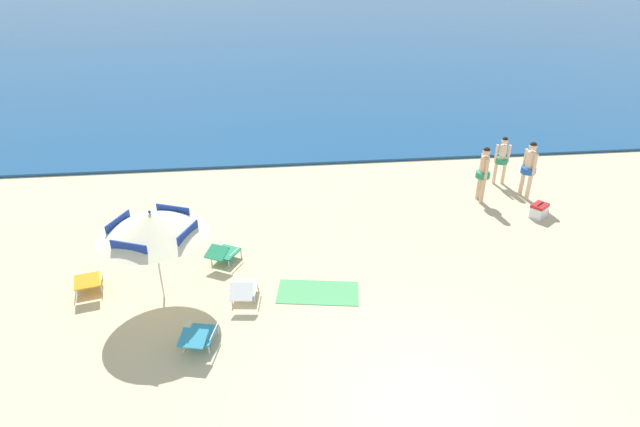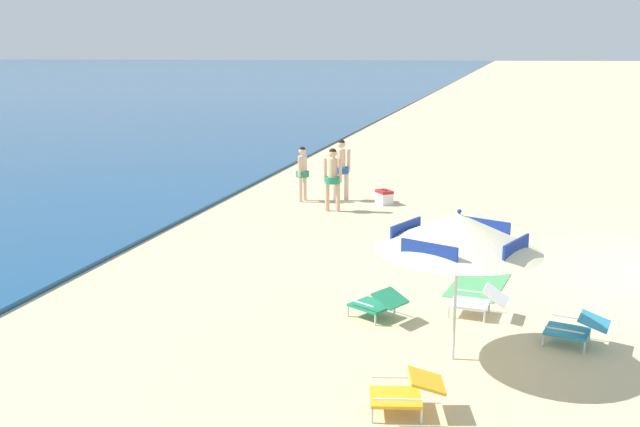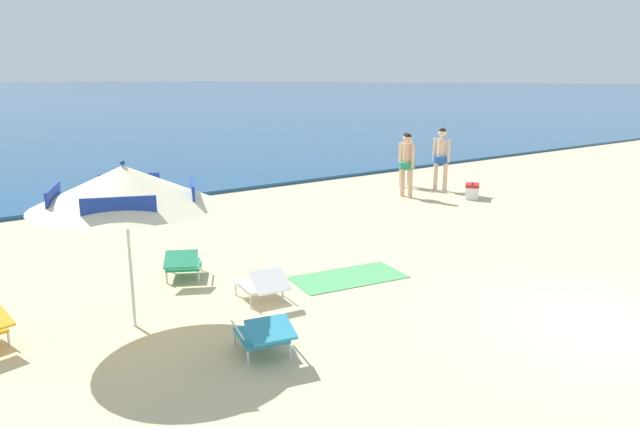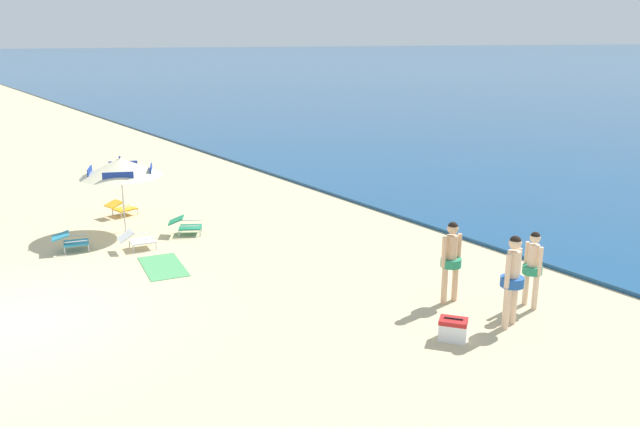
# 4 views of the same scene
# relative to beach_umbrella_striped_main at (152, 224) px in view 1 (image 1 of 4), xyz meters

# --- Properties ---
(ground_plane) EXTENTS (800.00, 800.00, 0.00)m
(ground_plane) POSITION_rel_beach_umbrella_striped_main_xyz_m (4.84, -3.62, -1.83)
(ground_plane) COLOR #CCB78C
(beach_umbrella_striped_main) EXTENTS (2.80, 2.80, 2.15)m
(beach_umbrella_striped_main) POSITION_rel_beach_umbrella_striped_main_xyz_m (0.00, 0.00, 0.00)
(beach_umbrella_striped_main) COLOR silver
(beach_umbrella_striped_main) RESTS_ON ground
(lounge_chair_under_umbrella) EXTENTS (0.71, 0.96, 0.50)m
(lounge_chair_under_umbrella) POSITION_rel_beach_umbrella_striped_main_xyz_m (-1.68, 0.42, -1.56)
(lounge_chair_under_umbrella) COLOR gold
(lounge_chair_under_umbrella) RESTS_ON ground
(lounge_chair_beside_umbrella) EXTENTS (0.72, 0.96, 0.50)m
(lounge_chair_beside_umbrella) POSITION_rel_beach_umbrella_striped_main_xyz_m (0.92, -1.70, -1.56)
(lounge_chair_beside_umbrella) COLOR teal
(lounge_chair_beside_umbrella) RESTS_ON ground
(lounge_chair_facing_sea) EXTENTS (0.65, 0.95, 0.52)m
(lounge_chair_facing_sea) POSITION_rel_beach_umbrella_striped_main_xyz_m (1.75, -0.27, -1.56)
(lounge_chair_facing_sea) COLOR white
(lounge_chair_facing_sea) RESTS_ON ground
(lounge_chair_spare_folded) EXTENTS (0.88, 1.02, 0.51)m
(lounge_chair_spare_folded) POSITION_rel_beach_umbrella_striped_main_xyz_m (1.23, 1.29, -1.56)
(lounge_chair_spare_folded) COLOR #1E7F56
(lounge_chair_spare_folded) RESTS_ON ground
(person_standing_near_shore) EXTENTS (0.42, 0.51, 1.71)m
(person_standing_near_shore) POSITION_rel_beach_umbrella_striped_main_xyz_m (8.73, 3.87, -0.84)
(person_standing_near_shore) COLOR #D8A87F
(person_standing_near_shore) RESTS_ON ground
(person_standing_beside) EXTENTS (0.44, 0.52, 1.78)m
(person_standing_beside) POSITION_rel_beach_umbrella_striped_main_xyz_m (10.18, 3.97, -0.81)
(person_standing_beside) COLOR beige
(person_standing_beside) RESTS_ON ground
(person_wading_in) EXTENTS (0.46, 0.39, 1.58)m
(person_wading_in) POSITION_rel_beach_umbrella_striped_main_xyz_m (9.82, 5.03, -0.92)
(person_wading_in) COLOR beige
(person_wading_in) RESTS_ON ground
(cooler_box) EXTENTS (0.61, 0.58, 0.43)m
(cooler_box) POSITION_rel_beach_umbrella_striped_main_xyz_m (10.00, 2.67, -1.63)
(cooler_box) COLOR white
(cooler_box) RESTS_ON ground
(beach_towel) EXTENTS (1.92, 1.19, 0.01)m
(beach_towel) POSITION_rel_beach_umbrella_striped_main_xyz_m (3.38, -0.21, -1.83)
(beach_towel) COLOR #4C9E5B
(beach_towel) RESTS_ON ground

